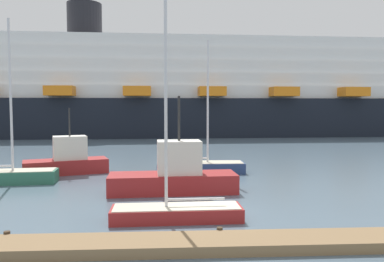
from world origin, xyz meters
name	(u,v)px	position (x,y,z in m)	size (l,w,h in m)	color
ground_plane	(210,215)	(0.00, 0.00, 0.00)	(600.00, 600.00, 0.00)	slate
dock_pier	(223,243)	(0.00, -4.41, 0.20)	(20.49, 1.99, 0.49)	olive
sailboat_1	(5,175)	(-13.18, 8.35, 0.58)	(6.95, 2.51, 11.11)	#2D6B51
sailboat_2	(176,209)	(-1.66, -0.79, 0.53)	(6.06, 1.82, 11.61)	maroon
sailboat_3	(201,166)	(0.49, 11.73, 0.54)	(6.86, 2.09, 10.34)	navy
fishing_boat_0	(67,160)	(-9.93, 12.02, 1.04)	(6.61, 4.14, 5.12)	maroon
fishing_boat_1	(175,175)	(-1.66, 5.01, 1.08)	(7.86, 2.84, 5.88)	maroon
cruise_ship	(204,94)	(4.39, 52.01, 7.45)	(119.17, 21.86, 23.14)	black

